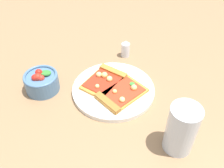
{
  "coord_description": "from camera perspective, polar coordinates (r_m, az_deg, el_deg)",
  "views": [
    {
      "loc": [
        -0.5,
        -0.17,
        0.53
      ],
      "look_at": [
        0.03,
        -0.01,
        0.03
      ],
      "focal_mm": 40.0,
      "sensor_mm": 36.0,
      "label": 1
    }
  ],
  "objects": [
    {
      "name": "plate",
      "position": [
        0.76,
        0.32,
        -1.26
      ],
      "size": [
        0.25,
        0.25,
        0.01
      ],
      "primitive_type": "cylinder",
      "color": "white",
      "rests_on": "ground_plane"
    },
    {
      "name": "soda_glass",
      "position": [
        0.61,
        15.54,
        -9.99
      ],
      "size": [
        0.07,
        0.07,
        0.13
      ],
      "color": "silver",
      "rests_on": "ground_plane"
    },
    {
      "name": "salad_bowl",
      "position": [
        0.78,
        -15.81,
        0.55
      ],
      "size": [
        0.1,
        0.1,
        0.07
      ],
      "color": "#4C7299",
      "rests_on": "ground_plane"
    },
    {
      "name": "ground_plane",
      "position": [
        0.75,
        -1.61,
        -2.8
      ],
      "size": [
        2.4,
        2.4,
        0.0
      ],
      "primitive_type": "plane",
      "color": "#93704C",
      "rests_on": "ground"
    },
    {
      "name": "pizza_slice_far",
      "position": [
        0.72,
        1.95,
        -2.43
      ],
      "size": [
        0.16,
        0.15,
        0.02
      ],
      "color": "gold",
      "rests_on": "plate"
    },
    {
      "name": "pizza_slice_near",
      "position": [
        0.77,
        -1.61,
        1.07
      ],
      "size": [
        0.15,
        0.13,
        0.03
      ],
      "color": "gold",
      "rests_on": "plate"
    },
    {
      "name": "pepper_shaker",
      "position": [
        0.88,
        3.1,
        8.1
      ],
      "size": [
        0.03,
        0.03,
        0.06
      ],
      "color": "silver",
      "rests_on": "ground_plane"
    }
  ]
}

